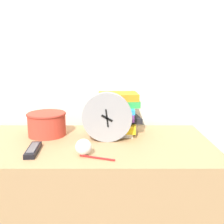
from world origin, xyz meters
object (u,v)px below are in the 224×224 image
desk_clock (108,117)px  pen (98,158)px  basket (47,123)px  tv_remote (34,150)px  book_stack (117,114)px  crumpled_paper_ball (84,147)px

desk_clock → pen: desk_clock is taller
basket → pen: (0.27, -0.30, -0.06)m
desk_clock → tv_remote: 0.36m
tv_remote → book_stack: bearing=35.9°
book_stack → tv_remote: bearing=-144.1°
tv_remote → desk_clock: bearing=25.0°
desk_clock → basket: desk_clock is taller
desk_clock → basket: (-0.31, 0.09, -0.05)m
crumpled_paper_ball → tv_remote: bearing=172.4°
desk_clock → tv_remote: size_ratio=1.41×
basket → pen: size_ratio=1.36×
book_stack → crumpled_paper_ball: 0.32m
crumpled_paper_ball → pen: bearing=-35.2°
desk_clock → book_stack: size_ratio=0.90×
desk_clock → pen: size_ratio=1.62×
basket → tv_remote: basket is taller
crumpled_paper_ball → pen: crumpled_paper_ball is taller
book_stack → pen: bearing=-103.8°
basket → crumpled_paper_ball: 0.34m
book_stack → basket: size_ratio=1.32×
desk_clock → book_stack: 0.12m
desk_clock → book_stack: desk_clock is taller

